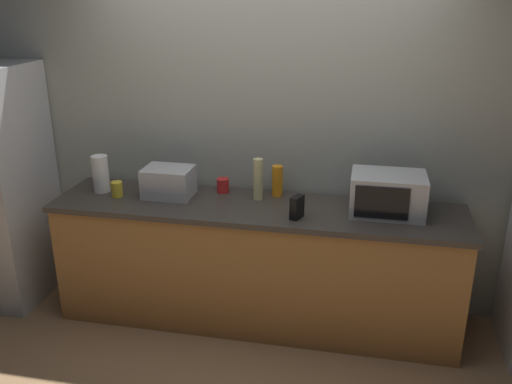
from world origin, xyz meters
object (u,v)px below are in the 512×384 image
(microwave, at_px, (388,194))
(cordless_phone, at_px, (297,207))
(mug_red, at_px, (223,185))
(bottle_dish_soap, at_px, (277,181))
(toaster_oven, at_px, (169,182))
(paper_towel_roll, at_px, (101,174))
(mug_yellow, at_px, (117,189))
(bottle_vinegar, at_px, (258,179))

(microwave, height_order, cordless_phone, microwave)
(microwave, xyz_separation_m, mug_red, (-1.16, 0.17, -0.08))
(bottle_dish_soap, bearing_deg, toaster_oven, -167.92)
(cordless_phone, distance_m, mug_red, 0.70)
(toaster_oven, height_order, bottle_dish_soap, bottle_dish_soap)
(paper_towel_roll, distance_m, bottle_dish_soap, 1.28)
(paper_towel_roll, distance_m, mug_yellow, 0.19)
(paper_towel_roll, relative_size, mug_red, 2.63)
(cordless_phone, relative_size, mug_red, 1.46)
(bottle_vinegar, relative_size, mug_red, 2.88)
(toaster_oven, xyz_separation_m, mug_yellow, (-0.36, -0.08, -0.05))
(microwave, distance_m, bottle_vinegar, 0.89)
(mug_yellow, bearing_deg, cordless_phone, -5.72)
(microwave, height_order, mug_red, microwave)
(microwave, distance_m, toaster_oven, 1.52)
(mug_yellow, bearing_deg, paper_towel_roll, 154.27)
(mug_red, bearing_deg, toaster_oven, -156.60)
(mug_yellow, height_order, mug_red, mug_yellow)
(microwave, relative_size, cordless_phone, 3.20)
(microwave, xyz_separation_m, cordless_phone, (-0.57, -0.20, -0.06))
(toaster_oven, xyz_separation_m, bottle_dish_soap, (0.76, 0.16, 0.01))
(cordless_phone, height_order, mug_yellow, cordless_phone)
(toaster_oven, height_order, mug_yellow, toaster_oven)
(paper_towel_roll, bearing_deg, cordless_phone, -7.99)
(bottle_vinegar, bearing_deg, mug_red, 162.87)
(toaster_oven, relative_size, bottle_dish_soap, 1.53)
(paper_towel_roll, distance_m, cordless_phone, 1.48)
(toaster_oven, relative_size, bottle_vinegar, 1.15)
(paper_towel_roll, relative_size, bottle_vinegar, 0.91)
(microwave, distance_m, cordless_phone, 0.61)
(microwave, bearing_deg, paper_towel_roll, 179.94)
(paper_towel_roll, relative_size, bottle_dish_soap, 1.21)
(toaster_oven, height_order, cordless_phone, toaster_oven)
(bottle_vinegar, relative_size, mug_yellow, 2.71)
(cordless_phone, distance_m, bottle_vinegar, 0.43)
(bottle_vinegar, height_order, mug_red, bottle_vinegar)
(bottle_dish_soap, distance_m, mug_yellow, 1.15)
(toaster_oven, bearing_deg, microwave, -0.46)
(paper_towel_roll, distance_m, mug_red, 0.89)
(mug_red, bearing_deg, bottle_dish_soap, 1.11)
(bottle_vinegar, bearing_deg, paper_towel_roll, -176.11)
(toaster_oven, distance_m, paper_towel_roll, 0.51)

